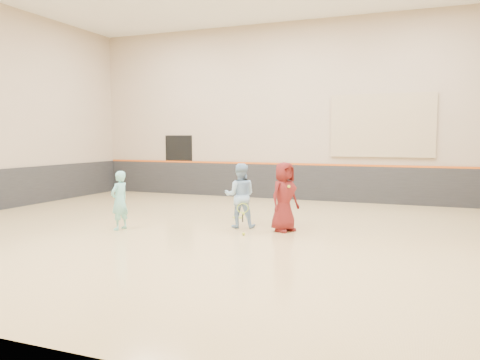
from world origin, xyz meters
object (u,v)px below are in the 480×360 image
at_px(young_man, 284,197).
at_px(spare_racket, 237,217).
at_px(girl, 120,200).
at_px(instructor, 240,195).

height_order(young_man, spare_racket, young_man).
height_order(girl, young_man, young_man).
height_order(instructor, young_man, young_man).
relative_size(girl, instructor, 0.89).
xyz_separation_m(girl, instructor, (2.49, 1.25, 0.08)).
bearing_deg(spare_racket, instructor, -65.54).
height_order(instructor, spare_racket, instructor).
relative_size(instructor, young_man, 0.97).
bearing_deg(instructor, young_man, 160.02).
distance_m(instructor, young_man, 1.10).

